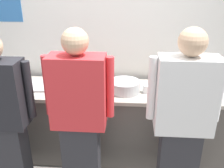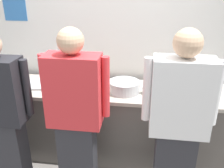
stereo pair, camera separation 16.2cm
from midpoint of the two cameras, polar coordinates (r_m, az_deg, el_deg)
wall_back at (r=3.10m, az=-3.50°, el=11.70°), size 4.62×0.11×2.89m
prep_counter at (r=3.04m, az=-4.17°, el=-8.77°), size 2.95×0.65×0.89m
chef_near_left at (r=2.56m, az=-25.36°, el=-6.98°), size 0.60×0.24×1.64m
chef_center at (r=2.29m, az=-9.52°, el=-7.47°), size 0.62×0.24×1.71m
chef_far_right at (r=2.23m, az=13.86°, el=-8.38°), size 0.63×0.24×1.73m
plate_stack_front at (r=2.97m, az=15.31°, el=-0.13°), size 0.20×0.20×0.06m
mixing_bowl_steel at (r=2.73m, az=1.24°, el=-0.56°), size 0.34×0.34×0.13m
sheet_tray at (r=3.01m, az=-17.38°, el=-0.42°), size 0.53×0.38×0.02m
squeeze_bottle_primary at (r=2.96m, az=9.89°, el=1.65°), size 0.05×0.05×0.20m
squeeze_bottle_secondary at (r=2.84m, az=-7.24°, el=0.76°), size 0.06×0.06×0.18m
squeeze_bottle_spare at (r=2.75m, az=-8.99°, el=-0.00°), size 0.06×0.06×0.19m
ramekin_green_sauce at (r=3.30m, az=-23.41°, el=1.00°), size 0.10×0.10×0.04m
ramekin_orange_sauce at (r=2.78m, az=19.49°, el=-2.38°), size 0.08×0.08×0.05m
deli_cup at (r=2.73m, az=6.29°, el=-1.13°), size 0.09×0.09×0.09m
chefs_knife at (r=3.07m, az=-24.70°, el=-1.18°), size 0.28×0.03×0.02m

